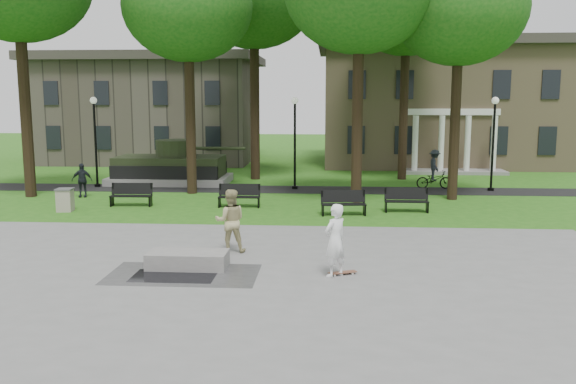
% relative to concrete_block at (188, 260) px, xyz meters
% --- Properties ---
extents(ground, '(120.00, 120.00, 0.00)m').
position_rel_concrete_block_xyz_m(ground, '(1.64, 2.77, -0.24)').
color(ground, '#255B15').
rests_on(ground, ground).
extents(plaza, '(22.00, 16.00, 0.02)m').
position_rel_concrete_block_xyz_m(plaza, '(1.64, -2.23, -0.23)').
color(plaza, gray).
rests_on(plaza, ground).
extents(footpath, '(44.00, 2.60, 0.01)m').
position_rel_concrete_block_xyz_m(footpath, '(1.64, 14.77, -0.24)').
color(footpath, black).
rests_on(footpath, ground).
extents(building_right, '(17.00, 12.00, 8.60)m').
position_rel_concrete_block_xyz_m(building_right, '(11.64, 28.76, 4.10)').
color(building_right, '#9E8460').
rests_on(building_right, ground).
extents(building_left, '(15.00, 10.00, 7.20)m').
position_rel_concrete_block_xyz_m(building_left, '(-9.36, 29.27, 3.35)').
color(building_left, '#4C443D').
rests_on(building_left, ground).
extents(tree_1, '(6.20, 6.20, 11.63)m').
position_rel_concrete_block_xyz_m(tree_1, '(-2.86, 13.27, 8.71)').
color(tree_1, black).
rests_on(tree_1, ground).
extents(tree_3, '(6.00, 6.00, 11.19)m').
position_rel_concrete_block_xyz_m(tree_3, '(9.64, 12.27, 8.35)').
color(tree_3, black).
rests_on(tree_3, ground).
extents(tree_5, '(6.40, 6.40, 12.44)m').
position_rel_concrete_block_xyz_m(tree_5, '(8.14, 19.27, 9.42)').
color(tree_5, black).
rests_on(tree_5, ground).
extents(lamp_left, '(0.36, 0.36, 4.73)m').
position_rel_concrete_block_xyz_m(lamp_left, '(-8.36, 15.07, 2.55)').
color(lamp_left, black).
rests_on(lamp_left, ground).
extents(lamp_mid, '(0.36, 0.36, 4.73)m').
position_rel_concrete_block_xyz_m(lamp_mid, '(2.14, 15.07, 2.55)').
color(lamp_mid, black).
rests_on(lamp_mid, ground).
extents(lamp_right, '(0.36, 0.36, 4.73)m').
position_rel_concrete_block_xyz_m(lamp_right, '(12.14, 15.07, 2.55)').
color(lamp_right, black).
rests_on(lamp_right, ground).
extents(tank_monument, '(7.45, 3.40, 2.40)m').
position_rel_concrete_block_xyz_m(tank_monument, '(-4.82, 16.77, 0.61)').
color(tank_monument, gray).
rests_on(tank_monument, ground).
extents(puddle, '(2.20, 1.20, 0.00)m').
position_rel_concrete_block_xyz_m(puddle, '(-0.18, -0.86, -0.22)').
color(puddle, black).
rests_on(puddle, plaza).
extents(concrete_block, '(2.21, 1.01, 0.45)m').
position_rel_concrete_block_xyz_m(concrete_block, '(0.00, 0.00, 0.00)').
color(concrete_block, gray).
rests_on(concrete_block, plaza).
extents(skateboard, '(0.80, 0.49, 0.07)m').
position_rel_concrete_block_xyz_m(skateboard, '(4.28, -0.40, -0.19)').
color(skateboard, brown).
rests_on(skateboard, plaza).
extents(skateboarder, '(0.83, 0.83, 1.95)m').
position_rel_concrete_block_xyz_m(skateboarder, '(4.07, -0.56, 0.75)').
color(skateboarder, white).
rests_on(skateboarder, plaza).
extents(friend_watching, '(1.04, 0.86, 1.94)m').
position_rel_concrete_block_xyz_m(friend_watching, '(0.91, 1.82, 0.74)').
color(friend_watching, tan).
rests_on(friend_watching, plaza).
extents(pedestrian_walker, '(1.01, 0.57, 1.62)m').
position_rel_concrete_block_xyz_m(pedestrian_walker, '(-7.82, 11.75, 0.57)').
color(pedestrian_walker, black).
rests_on(pedestrian_walker, ground).
extents(cyclist, '(1.85, 1.06, 2.04)m').
position_rel_concrete_block_xyz_m(cyclist, '(9.36, 15.61, 0.59)').
color(cyclist, black).
rests_on(cyclist, ground).
extents(park_bench_0, '(1.82, 0.59, 1.00)m').
position_rel_concrete_block_xyz_m(park_bench_0, '(-4.71, 9.58, 0.28)').
color(park_bench_0, black).
rests_on(park_bench_0, ground).
extents(park_bench_1, '(1.81, 0.55, 1.00)m').
position_rel_concrete_block_xyz_m(park_bench_1, '(0.04, 9.62, 0.28)').
color(park_bench_1, black).
rests_on(park_bench_1, ground).
extents(park_bench_2, '(1.84, 0.73, 1.00)m').
position_rel_concrete_block_xyz_m(park_bench_2, '(4.50, 8.09, 0.28)').
color(park_bench_2, black).
rests_on(park_bench_2, ground).
extents(park_bench_3, '(1.80, 0.53, 1.00)m').
position_rel_concrete_block_xyz_m(park_bench_3, '(7.11, 8.95, 0.28)').
color(park_bench_3, black).
rests_on(park_bench_3, ground).
extents(trash_bin, '(0.73, 0.73, 0.96)m').
position_rel_concrete_block_xyz_m(trash_bin, '(-7.07, 8.14, 0.24)').
color(trash_bin, '#A49787').
rests_on(trash_bin, ground).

